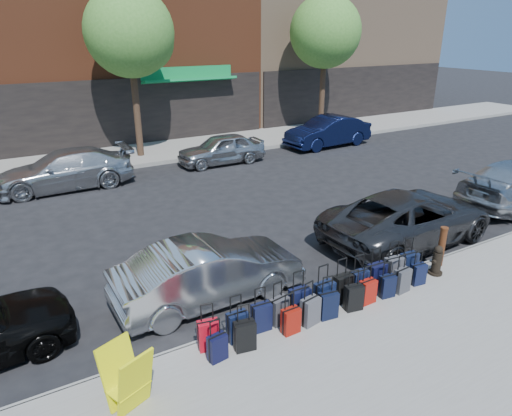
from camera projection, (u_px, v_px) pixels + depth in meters
ground at (221, 233)px, 13.47m from camera, size 120.00×120.00×0.00m
sidewalk_near at (379, 359)px, 8.21m from camera, size 60.00×4.00×0.15m
sidewalk_far at (128, 156)px, 21.49m from camera, size 60.00×4.00×0.15m
curb_near at (312, 305)px, 9.83m from camera, size 60.00×0.08×0.15m
curb_far at (140, 166)px, 19.87m from camera, size 60.00×0.08×0.15m
tree_center at (133, 35)px, 19.45m from camera, size 3.80×3.80×7.27m
tree_right at (327, 34)px, 24.36m from camera, size 3.80×3.80×7.27m
suitcase_front_0 at (209, 335)px, 8.27m from camera, size 0.42×0.28×0.93m
suitcase_front_1 at (238, 326)px, 8.50m from camera, size 0.40×0.22×0.95m
suitcase_front_2 at (261, 317)px, 8.79m from camera, size 0.39×0.23×0.92m
suitcase_front_3 at (279, 311)px, 9.00m from camera, size 0.40×0.27×0.91m
suitcase_front_4 at (299, 303)px, 9.20m from camera, size 0.43×0.24×1.02m
suitcase_front_5 at (324, 296)px, 9.40m from camera, size 0.44×0.25×1.03m
suitcase_front_6 at (342, 288)px, 9.72m from camera, size 0.41×0.23×1.00m
suitcase_front_7 at (359, 283)px, 9.93m from camera, size 0.42×0.25×0.97m
suitcase_front_8 at (376, 276)px, 10.19m from camera, size 0.42×0.24×1.00m
suitcase_front_9 at (394, 270)px, 10.41m from camera, size 0.45×0.28×1.04m
suitcase_front_10 at (408, 265)px, 10.65m from camera, size 0.43×0.25×1.01m
suitcase_back_0 at (217, 347)px, 8.00m from camera, size 0.36×0.24×0.81m
suitcase_back_1 at (245, 336)px, 8.25m from camera, size 0.42×0.29×0.92m
suitcase_back_3 at (291, 321)px, 8.72m from camera, size 0.36×0.21×0.84m
suitcase_back_4 at (310, 311)px, 8.98m from camera, size 0.42×0.29×0.92m
suitcase_back_5 at (328, 305)px, 9.17m from camera, size 0.41×0.27×0.92m
suitcase_back_6 at (354, 298)px, 9.45m from camera, size 0.41×0.28×0.89m
suitcase_back_7 at (368, 292)px, 9.69m from camera, size 0.36×0.22×0.85m
suitcase_back_8 at (387, 286)px, 9.91m from camera, size 0.37×0.24×0.82m
suitcase_back_9 at (402, 280)px, 10.10m from camera, size 0.39×0.25×0.89m
suitcase_back_10 at (418, 274)px, 10.41m from camera, size 0.36×0.23×0.81m
fire_hydrant at (437, 261)px, 10.81m from camera, size 0.38×0.33×0.74m
bollard at (442, 246)px, 11.15m from camera, size 0.19×0.19×1.02m
display_rack at (127, 379)px, 6.90m from camera, size 0.79×0.83×1.06m
car_near_1 at (209, 272)px, 9.91m from camera, size 4.22×1.55×1.38m
car_near_2 at (408, 217)px, 12.69m from camera, size 5.38×2.68×1.47m
car_far_1 at (64, 170)px, 17.06m from camera, size 5.01×2.10×1.44m
car_far_2 at (221, 149)px, 20.28m from camera, size 3.94×1.65×1.33m
car_far_3 at (328, 132)px, 23.29m from camera, size 4.70×1.84×1.53m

